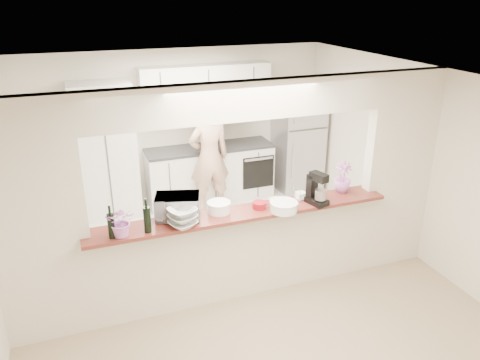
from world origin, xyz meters
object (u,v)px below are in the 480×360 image
stand_mixer (317,190)px  person (209,158)px  refrigerator (298,143)px  toaster_oven (178,207)px

stand_mixer → person: (-0.52, 2.44, -0.36)m
refrigerator → toaster_oven: size_ratio=3.68×
refrigerator → stand_mixer: 3.06m
person → refrigerator: bearing=-170.6°
stand_mixer → person: bearing=102.1°
refrigerator → person: person is taller
toaster_oven → person: 2.49m
refrigerator → stand_mixer: (-1.20, -2.79, 0.41)m
stand_mixer → person: 2.52m
toaster_oven → person: bearing=82.2°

